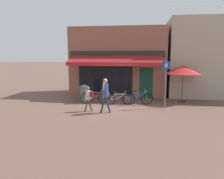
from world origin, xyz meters
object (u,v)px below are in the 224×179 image
bicycle_silver (119,99)px  bicycle_blue (138,98)px  litter_bin (84,94)px  pedestrian_adult (105,92)px  bicycle_purple (95,98)px  pedestrian_child (89,96)px  parking_sign (166,79)px  cafe_parasol (183,70)px

bicycle_silver → bicycle_blue: (1.16, 0.05, 0.04)m
litter_bin → bicycle_silver: bearing=-4.1°
bicycle_blue → pedestrian_adult: 2.78m
bicycle_purple → bicycle_silver: bearing=-17.9°
pedestrian_adult → pedestrian_child: 0.97m
parking_sign → pedestrian_child: bearing=-161.2°
bicycle_silver → pedestrian_child: size_ratio=1.22×
pedestrian_adult → parking_sign: size_ratio=0.67×
pedestrian_adult → parking_sign: parking_sign is taller
pedestrian_adult → cafe_parasol: (4.38, 3.42, 0.94)m
pedestrian_child → parking_sign: 4.35m
bicycle_blue → pedestrian_child: 3.24m
bicycle_purple → bicycle_silver: size_ratio=1.06×
bicycle_purple → litter_bin: 0.75m
bicycle_purple → parking_sign: (4.16, -0.56, 1.25)m
bicycle_silver → litter_bin: size_ratio=1.41×
bicycle_silver → pedestrian_child: (-1.37, -1.92, 0.48)m
pedestrian_adult → parking_sign: 3.53m
bicycle_purple → pedestrian_child: size_ratio=1.29×
cafe_parasol → parking_sign: bearing=-123.9°
bicycle_silver → pedestrian_adult: (-0.45, -2.10, 0.76)m
bicycle_purple → pedestrian_child: 1.99m
bicycle_blue → cafe_parasol: size_ratio=0.78×
bicycle_silver → pedestrian_adult: pedestrian_adult is taller
pedestrian_child → cafe_parasol: bearing=-155.5°
pedestrian_child → cafe_parasol: size_ratio=0.57×
litter_bin → bicycle_blue: bearing=-1.9°
bicycle_silver → parking_sign: bearing=-25.0°
bicycle_purple → pedestrian_child: pedestrian_child is taller
bicycle_blue → pedestrian_child: (-2.53, -1.97, 0.45)m
bicycle_blue → parking_sign: size_ratio=0.68×
bicycle_purple → parking_sign: 4.38m
bicycle_purple → pedestrian_child: (0.11, -1.93, 0.46)m
bicycle_purple → litter_bin: (-0.71, 0.15, 0.20)m
bicycle_blue → pedestrian_adult: bearing=-141.1°
pedestrian_child → litter_bin: (-0.82, 2.08, -0.26)m
litter_bin → parking_sign: size_ratio=0.43×
bicycle_purple → pedestrian_adult: (1.03, -2.11, 0.74)m
bicycle_purple → litter_bin: size_ratio=1.48×
cafe_parasol → pedestrian_adult: bearing=-142.1°
bicycle_purple → bicycle_blue: bearing=-16.7°
cafe_parasol → pedestrian_child: bearing=-148.6°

